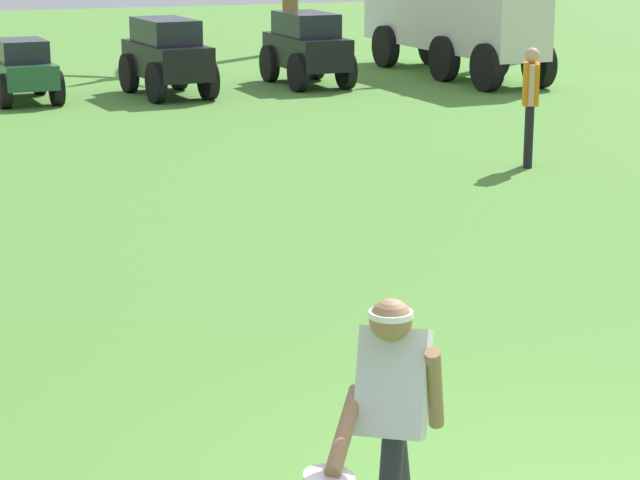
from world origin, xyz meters
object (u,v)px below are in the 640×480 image
at_px(teammate_midfield, 530,96).
at_px(parked_car_slot_b, 22,69).
at_px(frisbee_thrower, 392,415).
at_px(parked_car_slot_c, 167,55).
at_px(parked_car_slot_d, 307,47).
at_px(box_truck, 456,16).
at_px(frisbee_in_flight, 329,478).

distance_m(teammate_midfield, parked_car_slot_b, 10.03).
relative_size(frisbee_thrower, parked_car_slot_c, 0.59).
distance_m(teammate_midfield, parked_car_slot_d, 8.71).
bearing_deg(box_truck, parked_car_slot_d, -175.56).
height_order(parked_car_slot_d, box_truck, box_truck).
height_order(frisbee_thrower, parked_car_slot_d, frisbee_thrower).
distance_m(frisbee_thrower, parked_car_slot_d, 18.55).
bearing_deg(teammate_midfield, parked_car_slot_d, 90.07).
relative_size(frisbee_thrower, box_truck, 0.24).
bearing_deg(parked_car_slot_b, parked_car_slot_d, 3.35).
bearing_deg(frisbee_in_flight, parked_car_slot_c, 79.14).
bearing_deg(box_truck, frisbee_in_flight, -117.66).
bearing_deg(teammate_midfield, frisbee_in_flight, -123.99).
relative_size(teammate_midfield, parked_car_slot_c, 0.64).
height_order(frisbee_thrower, parked_car_slot_c, frisbee_thrower).
xyz_separation_m(parked_car_slot_b, box_truck, (8.79, 0.58, 0.67)).
bearing_deg(parked_car_slot_b, frisbee_thrower, -90.99).
bearing_deg(teammate_midfield, parked_car_slot_c, 109.52).
distance_m(parked_car_slot_c, box_truck, 6.28).
xyz_separation_m(teammate_midfield, parked_car_slot_d, (-0.01, 8.71, -0.20)).
relative_size(frisbee_in_flight, parked_car_slot_d, 0.14).
distance_m(parked_car_slot_b, parked_car_slot_c, 2.60).
distance_m(parked_car_slot_b, parked_car_slot_d, 5.48).
relative_size(parked_car_slot_b, parked_car_slot_d, 0.94).
distance_m(teammate_midfield, parked_car_slot_c, 8.68).
bearing_deg(parked_car_slot_c, parked_car_slot_d, 10.43).
bearing_deg(parked_car_slot_d, parked_car_slot_c, -169.57).
relative_size(teammate_midfield, parked_car_slot_d, 0.65).
xyz_separation_m(frisbee_thrower, box_truck, (9.09, 17.89, 0.43)).
height_order(frisbee_thrower, teammate_midfield, teammate_midfield).
bearing_deg(frisbee_in_flight, teammate_midfield, 56.01).
distance_m(frisbee_thrower, teammate_midfield, 10.63).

